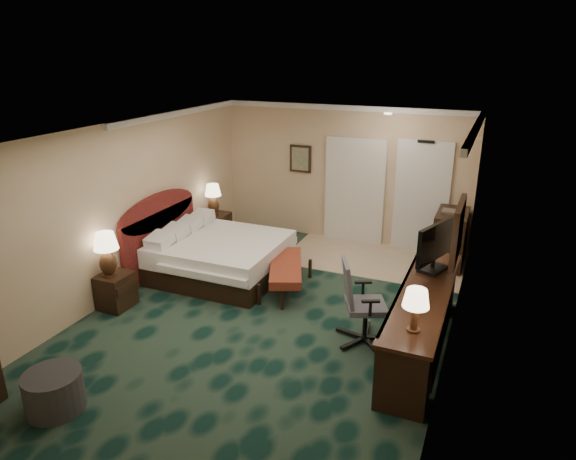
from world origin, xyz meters
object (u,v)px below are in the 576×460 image
at_px(bed_bench, 286,277).
at_px(desk_chair, 366,302).
at_px(nightstand_near, 116,291).
at_px(tv, 434,247).
at_px(lamp_near, 107,254).
at_px(ottoman, 54,391).
at_px(nightstand_far, 214,229).
at_px(bed, 221,257).
at_px(lamp_far, 213,199).
at_px(desk, 421,321).
at_px(minibar, 450,239).

bearing_deg(bed_bench, desk_chair, -54.35).
height_order(nightstand_near, tv, tv).
xyz_separation_m(lamp_near, ottoman, (1.00, -2.08, -0.65)).
bearing_deg(lamp_near, nightstand_far, 88.64).
bearing_deg(lamp_near, desk_chair, 8.60).
xyz_separation_m(nightstand_far, desk_chair, (3.68, -2.33, 0.27)).
bearing_deg(bed, lamp_near, -118.42).
height_order(lamp_far, tv, tv).
bearing_deg(nightstand_far, bed_bench, -32.46).
xyz_separation_m(desk, desk_chair, (-0.71, -0.08, 0.16)).
distance_m(desk, minibar, 3.01).
height_order(ottoman, desk, desk).
bearing_deg(minibar, lamp_far, -170.74).
relative_size(desk_chair, minibar, 1.16).
relative_size(bed_bench, ottoman, 2.25).
distance_m(desk, desk_chair, 0.74).
relative_size(bed, bed_bench, 1.45).
distance_m(lamp_far, desk_chair, 4.40).
bearing_deg(bed, desk_chair, -21.72).
height_order(nightstand_near, bed_bench, nightstand_near).
height_order(tv, minibar, tv).
relative_size(lamp_near, minibar, 0.68).
distance_m(nightstand_near, minibar, 5.73).
bearing_deg(lamp_near, ottoman, -64.37).
bearing_deg(nightstand_far, nightstand_near, -90.75).
relative_size(lamp_far, bed_bench, 0.43).
xyz_separation_m(bed_bench, desk_chair, (1.57, -0.99, 0.34)).
bearing_deg(bed_bench, nightstand_near, -167.17).
distance_m(lamp_near, desk_chair, 3.81).
height_order(bed_bench, ottoman, bed_bench).
bearing_deg(lamp_near, bed, 61.58).
height_order(bed_bench, tv, tv).
height_order(lamp_far, desk, lamp_far).
xyz_separation_m(desk, minibar, (0.02, 3.01, 0.08)).
bearing_deg(nightstand_far, tv, -19.30).
distance_m(nightstand_near, desk, 4.48).
bearing_deg(tv, lamp_far, -179.79).
relative_size(bed, desk_chair, 1.76).
distance_m(bed_bench, minibar, 3.13).
relative_size(nightstand_near, bed_bench, 0.38).
xyz_separation_m(tv, desk_chair, (-0.71, -0.80, -0.59)).
bearing_deg(lamp_near, minibar, 39.21).
height_order(nightstand_far, bed_bench, nightstand_far).
relative_size(bed, ottoman, 3.27).
bearing_deg(minibar, nightstand_near, -141.00).
bearing_deg(nightstand_near, bed, 61.67).
distance_m(bed, nightstand_near, 1.87).
height_order(lamp_near, tv, tv).
height_order(bed, ottoman, bed).
relative_size(nightstand_near, lamp_near, 0.79).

